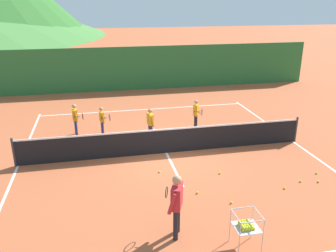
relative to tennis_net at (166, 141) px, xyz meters
name	(u,v)px	position (x,y,z in m)	size (l,w,h in m)	color
ground_plane	(166,153)	(0.00, 0.00, -0.50)	(120.00, 120.00, 0.00)	#B25633
line_baseline_far	(145,109)	(0.00, 5.58, -0.50)	(10.56, 0.08, 0.01)	white
line_sideline_west	(18,166)	(-5.28, 0.00, -0.50)	(0.08, 11.74, 0.01)	white
line_sideline_east	(293,141)	(5.28, 0.00, -0.50)	(0.08, 11.74, 0.01)	white
line_service_center	(166,153)	(0.00, 0.00, -0.50)	(0.08, 5.20, 0.01)	white
tennis_net	(166,141)	(0.00, 0.00, 0.00)	(10.78, 0.08, 1.05)	#333338
instructor	(176,200)	(-0.75, -4.82, 0.49)	(0.48, 0.83, 1.65)	black
student_0	(75,117)	(-3.36, 2.61, 0.32)	(0.47, 0.62, 1.36)	navy
student_1	(102,118)	(-2.26, 2.41, 0.24)	(0.45, 0.57, 1.22)	navy
student_2	(150,121)	(-0.36, 1.44, 0.30)	(0.26, 0.54, 1.33)	navy
student_3	(196,111)	(1.85, 2.35, 0.28)	(0.42, 0.71, 1.30)	black
ball_cart	(246,225)	(0.71, -5.57, 0.10)	(0.58, 0.58, 0.90)	#B7B7BC
tennis_ball_0	(220,173)	(1.41, -2.01, -0.47)	(0.07, 0.07, 0.07)	yellow
tennis_ball_1	(317,173)	(4.55, -2.69, -0.47)	(0.07, 0.07, 0.07)	yellow
tennis_ball_2	(197,193)	(0.32, -3.06, -0.47)	(0.07, 0.07, 0.07)	yellow
tennis_ball_3	(301,181)	(3.72, -3.08, -0.47)	(0.07, 0.07, 0.07)	yellow
tennis_ball_4	(318,181)	(4.26, -3.21, -0.47)	(0.07, 0.07, 0.07)	yellow
tennis_ball_5	(285,188)	(3.01, -3.35, -0.47)	(0.07, 0.07, 0.07)	yellow
tennis_ball_6	(159,172)	(-0.54, -1.51, -0.47)	(0.07, 0.07, 0.07)	yellow
tennis_ball_7	(231,202)	(1.11, -3.78, -0.47)	(0.07, 0.07, 0.07)	yellow
windscreen_fence	(134,69)	(0.00, 9.92, 0.86)	(23.24, 0.08, 2.72)	#286B33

